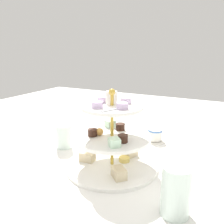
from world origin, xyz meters
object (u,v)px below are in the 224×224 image
(butter_knife_left, at_px, (13,210))
(butter_knife_right, at_px, (206,162))
(water_glass_tall_right, at_px, (176,191))
(water_glass_mid_back, at_px, (64,136))
(tiered_serving_stand, at_px, (112,143))
(water_glass_short_left, at_px, (120,129))
(teacup_with_saucer, at_px, (155,135))

(butter_knife_left, height_order, butter_knife_right, same)
(water_glass_tall_right, distance_m, water_glass_mid_back, 0.51)
(water_glass_tall_right, xyz_separation_m, butter_knife_right, (0.31, -0.04, -0.06))
(tiered_serving_stand, xyz_separation_m, water_glass_tall_right, (-0.14, -0.23, -0.02))
(water_glass_short_left, relative_size, teacup_with_saucer, 0.77)
(tiered_serving_stand, height_order, water_glass_short_left, tiered_serving_stand)
(teacup_with_saucer, bearing_deg, water_glass_mid_back, 127.20)
(water_glass_tall_right, xyz_separation_m, teacup_with_saucer, (0.41, 0.18, -0.04))
(water_glass_tall_right, xyz_separation_m, water_glass_mid_back, (0.19, 0.47, -0.02))
(water_glass_tall_right, xyz_separation_m, water_glass_short_left, (0.39, 0.32, -0.03))
(tiered_serving_stand, relative_size, water_glass_mid_back, 3.29)
(butter_knife_left, relative_size, water_glass_mid_back, 1.89)
(teacup_with_saucer, bearing_deg, tiered_serving_stand, 168.45)
(water_glass_short_left, xyz_separation_m, butter_knife_left, (-0.55, 0.02, -0.03))
(teacup_with_saucer, bearing_deg, butter_knife_left, 163.69)
(water_glass_short_left, height_order, water_glass_mid_back, water_glass_mid_back)
(water_glass_tall_right, bearing_deg, butter_knife_left, 115.27)
(tiered_serving_stand, distance_m, butter_knife_left, 0.33)
(teacup_with_saucer, height_order, butter_knife_left, teacup_with_saucer)
(butter_knife_left, distance_m, butter_knife_right, 0.61)
(water_glass_tall_right, bearing_deg, tiered_serving_stand, 59.56)
(tiered_serving_stand, xyz_separation_m, water_glass_short_left, (0.25, 0.09, -0.05))
(teacup_with_saucer, xyz_separation_m, butter_knife_right, (-0.11, -0.21, -0.02))
(tiered_serving_stand, bearing_deg, water_glass_mid_back, 76.94)
(water_glass_tall_right, distance_m, water_glass_short_left, 0.51)
(tiered_serving_stand, relative_size, water_glass_tall_right, 2.43)
(water_glass_tall_right, distance_m, butter_knife_right, 0.32)
(water_glass_mid_back, bearing_deg, butter_knife_left, -160.71)
(water_glass_tall_right, relative_size, butter_knife_left, 0.71)
(water_glass_short_left, bearing_deg, tiered_serving_stand, -160.46)
(teacup_with_saucer, height_order, water_glass_mid_back, water_glass_mid_back)
(butter_knife_right, height_order, water_glass_mid_back, water_glass_mid_back)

